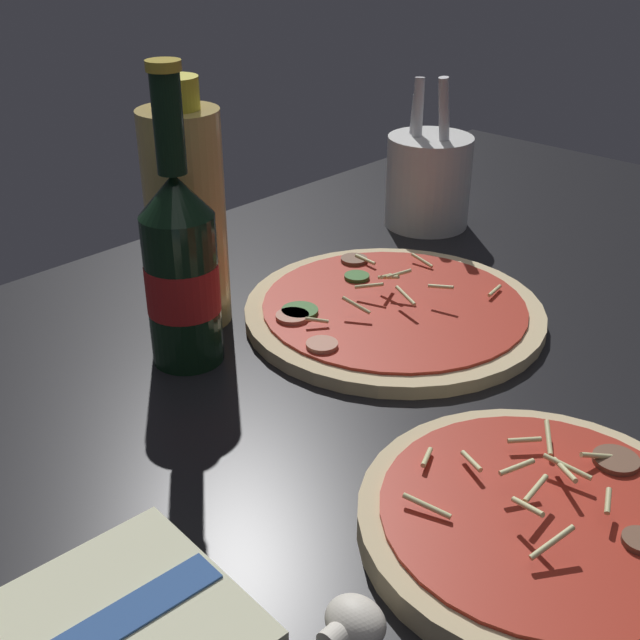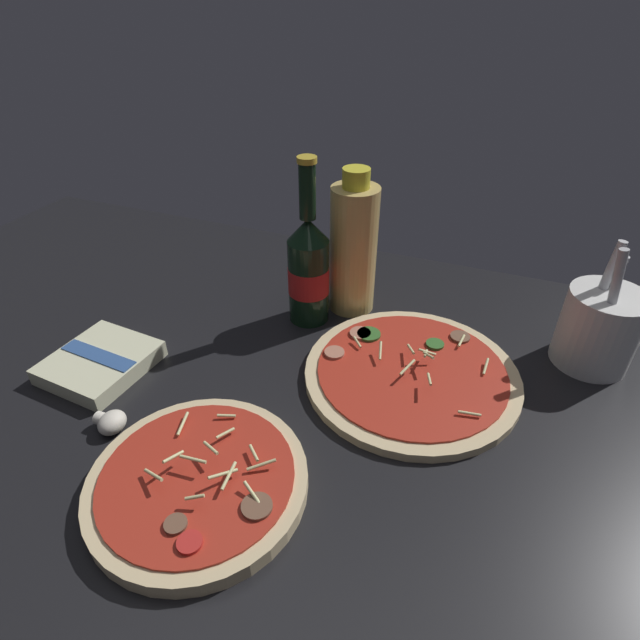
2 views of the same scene
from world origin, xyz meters
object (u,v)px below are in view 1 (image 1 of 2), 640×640
object	(u,v)px
mushroom_left	(353,624)
dish_towel	(124,636)
pizza_near	(541,523)
pizza_far	(393,311)
utensil_crock	(428,180)
beer_bottle	(181,266)
oil_bottle	(186,216)

from	to	relation	value
mushroom_left	dish_towel	bearing A→B (deg)	136.97
pizza_near	pizza_far	bearing A→B (deg)	56.61
utensil_crock	dish_towel	distance (cm)	68.80
pizza_near	dish_towel	world-z (taller)	pizza_near
pizza_near	pizza_far	size ratio (longest dim) A/B	0.81
pizza_near	dish_towel	xyz separation A→B (cm)	(-23.49, 11.78, 0.14)
mushroom_left	dish_towel	distance (cm)	12.43
dish_towel	pizza_far	bearing A→B (deg)	19.17
pizza_near	pizza_far	xyz separation A→B (cm)	(17.05, 25.88, -0.30)
pizza_near	utensil_crock	xyz separation A→B (cm)	(39.61, 38.82, 4.72)
beer_bottle	dish_towel	world-z (taller)	beer_bottle
oil_bottle	dish_towel	distance (cm)	40.22
utensil_crock	oil_bottle	bearing A→B (deg)	178.29
pizza_far	oil_bottle	size ratio (longest dim) A/B	1.26
oil_bottle	dish_towel	bearing A→B (deg)	-134.04
utensil_crock	pizza_far	bearing A→B (deg)	-150.14
pizza_far	oil_bottle	world-z (taller)	oil_bottle
pizza_far	oil_bottle	distance (cm)	21.71
oil_bottle	utensil_crock	xyz separation A→B (cm)	(35.91, -1.07, -4.80)
pizza_far	dish_towel	world-z (taller)	pizza_far
pizza_far	beer_bottle	distance (cm)	21.87
pizza_near	utensil_crock	world-z (taller)	utensil_crock
oil_bottle	beer_bottle	bearing A→B (deg)	-132.10
pizza_near	mushroom_left	size ratio (longest dim) A/B	6.15
pizza_far	beer_bottle	world-z (taller)	beer_bottle
oil_bottle	dish_towel	world-z (taller)	oil_bottle
beer_bottle	dish_towel	distance (cm)	32.38
oil_bottle	mushroom_left	xyz separation A→B (cm)	(-18.11, -36.59, -9.32)
pizza_far	utensil_crock	world-z (taller)	utensil_crock
pizza_far	utensil_crock	bearing A→B (deg)	29.86
beer_bottle	utensil_crock	xyz separation A→B (cm)	(41.05, 4.62, -3.16)
mushroom_left	utensil_crock	size ratio (longest dim) A/B	0.21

